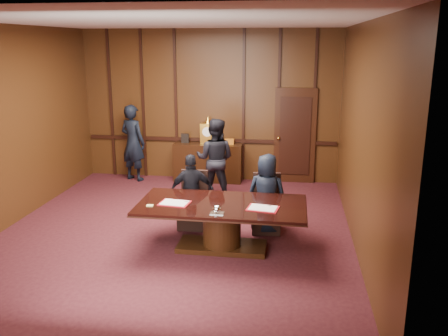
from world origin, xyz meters
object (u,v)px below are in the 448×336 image
sideboard (208,161)px  conference_table (222,219)px  signatory_right (267,194)px  witness_right (215,159)px  witness_left (133,143)px  signatory_left (192,192)px

sideboard → conference_table: (0.90, -3.76, 0.02)m
sideboard → signatory_right: (1.55, -2.96, 0.21)m
signatory_right → witness_right: bearing=-46.9°
witness_left → witness_right: size_ratio=1.06×
conference_table → sideboard: bearing=103.4°
sideboard → conference_table: 3.87m
conference_table → witness_right: size_ratio=1.55×
signatory_left → witness_right: witness_right is taller
signatory_left → conference_table: bearing=112.9°
conference_table → signatory_right: bearing=50.9°
signatory_left → signatory_right: signatory_right is taller
signatory_left → sideboard: bearing=-101.4°
witness_left → witness_right: (2.14, -1.10, -0.05)m
witness_right → sideboard: bearing=-67.6°
sideboard → signatory_left: (0.25, -2.96, 0.18)m
conference_table → witness_right: bearing=101.8°
witness_left → witness_right: witness_left is taller
witness_left → conference_table: bearing=149.1°
sideboard → signatory_right: 3.35m
conference_table → witness_left: 4.50m
conference_table → signatory_right: size_ratio=1.89×
signatory_left → witness_right: 1.72m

